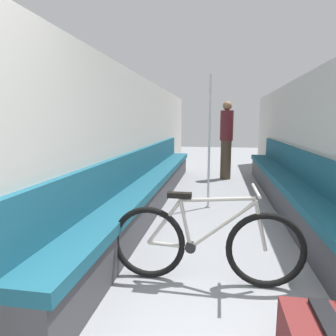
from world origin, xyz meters
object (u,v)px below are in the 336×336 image
bench_seat_row_left (151,186)px  passenger_standing (226,139)px  bench_seat_row_right (291,191)px  grab_pole_near (209,145)px  bicycle (205,244)px

bench_seat_row_left → passenger_standing: 2.85m
bench_seat_row_left → bench_seat_row_right: (2.14, 0.00, 0.00)m
bench_seat_row_right → passenger_standing: (-0.91, 2.49, 0.62)m
bench_seat_row_right → grab_pole_near: size_ratio=3.26×
bench_seat_row_left → bench_seat_row_right: size_ratio=1.00×
bench_seat_row_left → bicycle: bearing=-66.6°
bench_seat_row_right → passenger_standing: size_ratio=3.70×
bench_seat_row_left → bench_seat_row_right: 2.14m
passenger_standing → bench_seat_row_left: bearing=-69.5°
bicycle → grab_pole_near: 2.35m
bench_seat_row_right → bicycle: (-1.18, -2.23, 0.02)m
bicycle → grab_pole_near: bearing=88.7°
bench_seat_row_right → bicycle: size_ratio=4.14×
bicycle → passenger_standing: passenger_standing is taller
bench_seat_row_left → grab_pole_near: grab_pole_near is taller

